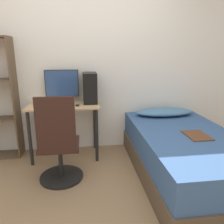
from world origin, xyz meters
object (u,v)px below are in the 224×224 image
(monitor, at_px, (62,85))
(keyboard, at_px, (60,106))
(pc_tower, at_px, (90,88))
(bed, at_px, (184,154))
(office_chair, at_px, (59,150))

(monitor, xyz_separation_m, keyboard, (-0.01, -0.28, -0.24))
(keyboard, bearing_deg, monitor, 86.95)
(monitor, height_order, pc_tower, monitor)
(bed, xyz_separation_m, keyboard, (-1.49, 0.60, 0.50))
(monitor, bearing_deg, keyboard, -93.05)
(office_chair, distance_m, keyboard, 0.67)
(monitor, height_order, keyboard, monitor)
(bed, distance_m, keyboard, 1.68)
(office_chair, bearing_deg, monitor, 90.22)
(office_chair, height_order, pc_tower, pc_tower)
(keyboard, height_order, pc_tower, pc_tower)
(office_chair, relative_size, monitor, 2.19)
(keyboard, bearing_deg, bed, -22.15)
(office_chair, xyz_separation_m, pc_tower, (0.38, 0.74, 0.58))
(office_chair, bearing_deg, bed, -2.25)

